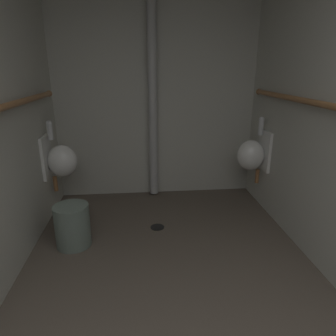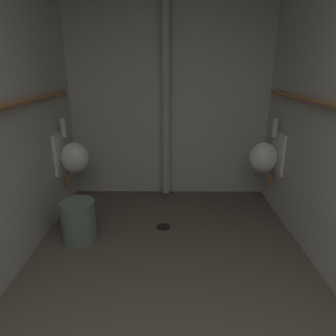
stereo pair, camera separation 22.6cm
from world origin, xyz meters
name	(u,v)px [view 1 (the left image)]	position (x,y,z in m)	size (l,w,h in m)	color
floor	(172,287)	(0.00, 1.76, -0.04)	(2.49, 3.65, 0.08)	brown
wall_back	(156,83)	(0.00, 3.56, 1.37)	(2.49, 0.06, 2.73)	#B9B9AE
urinal_left_mid	(60,160)	(-1.04, 3.00, 0.62)	(0.32, 0.30, 0.76)	white
urinal_right_mid	(253,154)	(1.04, 3.02, 0.62)	(0.32, 0.30, 0.76)	white
standpipe_back_wall	(152,83)	(-0.04, 3.45, 1.37)	(0.10, 0.10, 2.68)	#B2B2B2
floor_drain	(157,227)	(-0.06, 2.60, 0.00)	(0.14, 0.14, 0.01)	black
waste_bin	(73,226)	(-0.83, 2.36, 0.19)	(0.31, 0.31, 0.39)	slate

